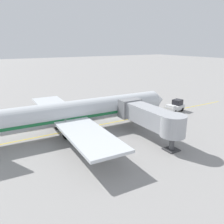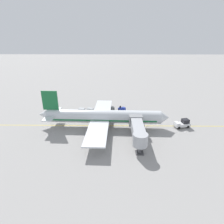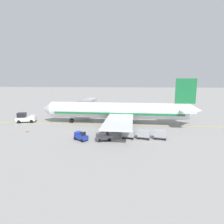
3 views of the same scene
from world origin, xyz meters
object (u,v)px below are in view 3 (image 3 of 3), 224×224
jet_bridge (88,104)px  baggage_tug_trailing (81,136)px  baggage_cart_second_in_train (144,134)px  safety_cone_nose_left (27,131)px  ground_crew_wing_walker (123,128)px  pushback_tractor (26,118)px  baggage_cart_third_in_train (160,134)px  baggage_tug_lead (103,137)px  baggage_cart_front (129,133)px  parked_airliner (119,111)px

jet_bridge → baggage_tug_trailing: (-20.57, -3.02, -2.74)m
jet_bridge → baggage_cart_second_in_train: (-18.89, -13.99, -2.50)m
jet_bridge → baggage_tug_trailing: bearing=-171.6°
safety_cone_nose_left → ground_crew_wing_walker: bearing=-85.7°
pushback_tractor → ground_crew_wing_walker: (-6.63, -24.12, -0.15)m
baggage_tug_trailing → ground_crew_wing_walker: ground_crew_wing_walker is taller
pushback_tractor → baggage_cart_third_in_train: pushback_tractor is taller
baggage_tug_trailing → safety_cone_nose_left: 12.71m
baggage_cart_second_in_train → pushback_tractor: bearing=69.3°
baggage_tug_trailing → baggage_cart_second_in_train: (1.67, -10.96, 0.24)m
jet_bridge → safety_cone_nose_left: (-16.45, 9.00, -3.16)m
baggage_tug_lead → ground_crew_wing_walker: ground_crew_wing_walker is taller
baggage_tug_trailing → baggage_tug_lead: bearing=-88.8°
jet_bridge → baggage_cart_front: size_ratio=4.20×
safety_cone_nose_left → baggage_tug_lead: bearing=-104.2°
pushback_tractor → baggage_tug_lead: size_ratio=1.73×
jet_bridge → parked_airliner: bearing=-132.7°
parked_airliner → pushback_tractor: 23.02m
baggage_tug_trailing → baggage_cart_second_in_train: baggage_tug_trailing is taller
safety_cone_nose_left → parked_airliner: bearing=-65.6°
baggage_cart_front → baggage_cart_third_in_train: bearing=-89.3°
parked_airliner → baggage_cart_third_in_train: 13.31m
baggage_tug_trailing → baggage_cart_third_in_train: size_ratio=0.92×
baggage_tug_trailing → baggage_cart_third_in_train: (1.76, -13.84, 0.24)m
baggage_cart_second_in_train → baggage_tug_trailing: bearing=98.7°
ground_crew_wing_walker → jet_bridge: bearing=34.2°
jet_bridge → baggage_tug_lead: 21.80m
jet_bridge → baggage_tug_lead: bearing=-161.3°
ground_crew_wing_walker → baggage_cart_front: bearing=-164.3°
pushback_tractor → baggage_cart_second_in_train: 29.82m
jet_bridge → pushback_tractor: (-8.37, 13.92, -2.35)m
parked_airliner → baggage_cart_third_in_train: (-10.50, -7.86, -2.24)m
jet_bridge → baggage_cart_third_in_train: (-18.80, -16.87, -2.50)m
safety_cone_nose_left → baggage_tug_trailing: bearing=-108.9°
parked_airliner → baggage_cart_second_in_train: bearing=-154.8°
parked_airliner → baggage_cart_second_in_train: parked_airliner is taller
pushback_tractor → baggage_tug_lead: (-12.11, -20.85, -0.39)m
pushback_tractor → ground_crew_wing_walker: pushback_tractor is taller
pushback_tractor → baggage_tug_trailing: size_ratio=1.75×
pushback_tractor → safety_cone_nose_left: pushback_tractor is taller
parked_airliner → jet_bridge: parked_airliner is taller
jet_bridge → ground_crew_wing_walker: bearing=-145.8°
jet_bridge → baggage_cart_second_in_train: bearing=-143.5°
jet_bridge → ground_crew_wing_walker: (-15.01, -10.20, -2.50)m
baggage_tug_lead → ground_crew_wing_walker: size_ratio=1.64×
ground_crew_wing_walker → baggage_cart_second_in_train: bearing=-135.7°
jet_bridge → ground_crew_wing_walker: 18.31m
baggage_tug_lead → baggage_cart_front: (1.61, -4.36, 0.24)m
pushback_tractor → baggage_cart_third_in_train: 32.50m
baggage_cart_third_in_train → safety_cone_nose_left: size_ratio=5.05×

